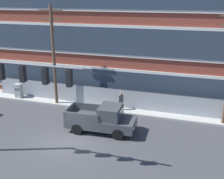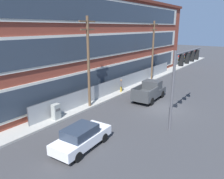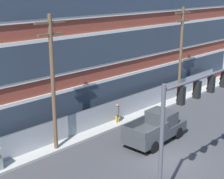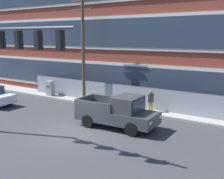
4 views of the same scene
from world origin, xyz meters
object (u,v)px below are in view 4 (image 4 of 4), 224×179
(electrical_cabinet, at_px, (50,89))
(pedestrian_near_cabinet, at_px, (151,100))
(pickup_truck_dark_grey, at_px, (119,113))
(utility_pole_near_corner, at_px, (83,45))
(traffic_signal_mast, at_px, (12,53))

(electrical_cabinet, distance_m, pedestrian_near_cabinet, 10.07)
(pedestrian_near_cabinet, bearing_deg, pickup_truck_dark_grey, -93.35)
(utility_pole_near_corner, relative_size, pedestrian_near_cabinet, 5.17)
(pedestrian_near_cabinet, bearing_deg, traffic_signal_mast, -113.77)
(utility_pole_near_corner, distance_m, electrical_cabinet, 5.76)
(pickup_truck_dark_grey, bearing_deg, pedestrian_near_cabinet, 86.65)
(pickup_truck_dark_grey, bearing_deg, traffic_signal_mast, -127.41)
(electrical_cabinet, bearing_deg, traffic_signal_mast, -53.58)
(utility_pole_near_corner, height_order, electrical_cabinet, utility_pole_near_corner)
(utility_pole_near_corner, xyz_separation_m, electrical_cabinet, (-4.11, 0.17, -4.03))
(utility_pole_near_corner, bearing_deg, traffic_signal_mast, -75.31)
(pickup_truck_dark_grey, relative_size, electrical_cabinet, 3.42)
(utility_pole_near_corner, height_order, pedestrian_near_cabinet, utility_pole_near_corner)
(traffic_signal_mast, height_order, electrical_cabinet, traffic_signal_mast)
(pickup_truck_dark_grey, height_order, electrical_cabinet, pickup_truck_dark_grey)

